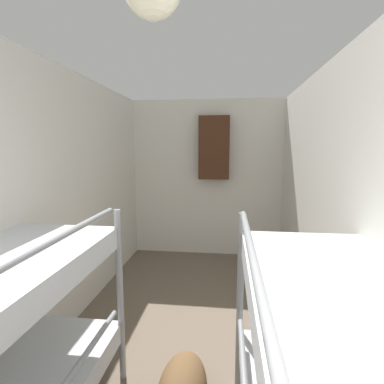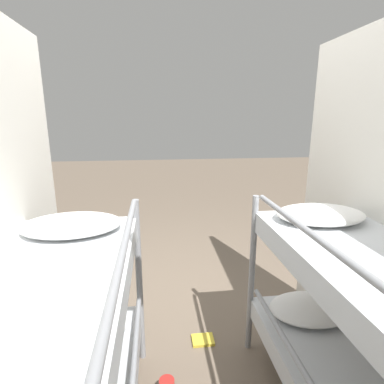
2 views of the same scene
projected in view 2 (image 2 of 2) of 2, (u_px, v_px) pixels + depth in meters
The scene contains 4 objects.
ground_plane at pixel (188, 306), 2.84m from camera, with size 20.00×20.00×0.00m, color #6B5B4C.
bunk_stack_left_near at pixel (374, 339), 1.44m from camera, with size 0.72×1.77×1.26m.
bunk_stack_right_near at pixel (47, 371), 1.26m from camera, with size 0.72×1.77×1.26m.
floor_book at pixel (203, 340), 2.39m from camera, with size 0.17×0.13×0.02m.
Camera 2 is at (0.27, 2.48, 1.75)m, focal length 28.00 mm.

